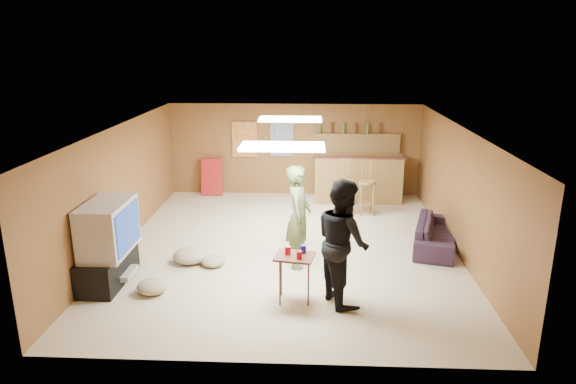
{
  "coord_description": "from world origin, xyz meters",
  "views": [
    {
      "loc": [
        0.41,
        -8.66,
        3.6
      ],
      "look_at": [
        0.0,
        0.2,
        1.0
      ],
      "focal_mm": 32.0,
      "sensor_mm": 36.0,
      "label": 1
    }
  ],
  "objects_px": {
    "person_olive": "(299,217)",
    "person_black": "(343,241)",
    "tv_body": "(108,228)",
    "sofa": "(436,234)",
    "bar_counter": "(358,178)",
    "tray_table": "(294,278)"
  },
  "relations": [
    {
      "from": "sofa",
      "to": "tray_table",
      "type": "distance_m",
      "value": 3.3
    },
    {
      "from": "tv_body",
      "to": "person_black",
      "type": "xyz_separation_m",
      "value": [
        3.52,
        -0.42,
        0.01
      ]
    },
    {
      "from": "tv_body",
      "to": "person_black",
      "type": "height_order",
      "value": "person_black"
    },
    {
      "from": "person_black",
      "to": "sofa",
      "type": "relative_size",
      "value": 1.04
    },
    {
      "from": "person_olive",
      "to": "person_black",
      "type": "distance_m",
      "value": 1.35
    },
    {
      "from": "person_olive",
      "to": "person_black",
      "type": "bearing_deg",
      "value": -145.0
    },
    {
      "from": "sofa",
      "to": "person_black",
      "type": "bearing_deg",
      "value": 154.35
    },
    {
      "from": "tv_body",
      "to": "sofa",
      "type": "bearing_deg",
      "value": 17.39
    },
    {
      "from": "bar_counter",
      "to": "person_olive",
      "type": "height_order",
      "value": "person_olive"
    },
    {
      "from": "bar_counter",
      "to": "person_black",
      "type": "relative_size",
      "value": 1.1
    },
    {
      "from": "bar_counter",
      "to": "sofa",
      "type": "xyz_separation_m",
      "value": [
        1.2,
        -2.77,
        -0.3
      ]
    },
    {
      "from": "bar_counter",
      "to": "tv_body",
      "type": "bearing_deg",
      "value": -133.0
    },
    {
      "from": "bar_counter",
      "to": "person_black",
      "type": "distance_m",
      "value": 4.92
    },
    {
      "from": "person_black",
      "to": "sofa",
      "type": "xyz_separation_m",
      "value": [
        1.83,
        2.09,
        -0.65
      ]
    },
    {
      "from": "sofa",
      "to": "bar_counter",
      "type": "bearing_deg",
      "value": 38.93
    },
    {
      "from": "tv_body",
      "to": "bar_counter",
      "type": "bearing_deg",
      "value": 47.0
    },
    {
      "from": "person_olive",
      "to": "tray_table",
      "type": "distance_m",
      "value": 1.33
    },
    {
      "from": "tv_body",
      "to": "tray_table",
      "type": "bearing_deg",
      "value": -9.44
    },
    {
      "from": "sofa",
      "to": "tray_table",
      "type": "relative_size",
      "value": 2.47
    },
    {
      "from": "bar_counter",
      "to": "sofa",
      "type": "distance_m",
      "value": 3.04
    },
    {
      "from": "tv_body",
      "to": "sofa",
      "type": "xyz_separation_m",
      "value": [
        5.35,
        1.68,
        -0.65
      ]
    },
    {
      "from": "tv_body",
      "to": "person_black",
      "type": "bearing_deg",
      "value": -6.79
    }
  ]
}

